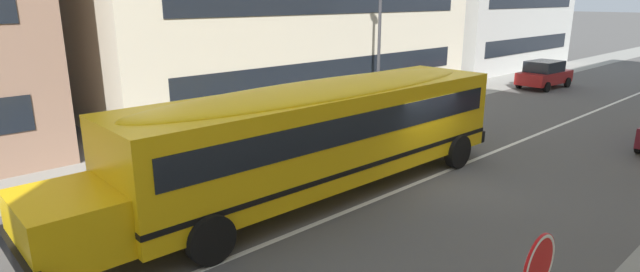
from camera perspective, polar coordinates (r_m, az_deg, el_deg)
ground_plane at (r=15.55m, az=12.07°, el=-4.80°), size 400.00×400.00×0.00m
sidewalk_far at (r=20.29m, az=-4.74°, el=0.31°), size 120.00×3.00×0.01m
lane_centreline at (r=15.55m, az=12.07°, el=-4.79°), size 110.00×0.16×0.01m
school_bus at (r=13.57m, az=-0.05°, el=0.72°), size 13.89×3.39×3.10m
parked_car_red_beside_sign at (r=33.28m, az=24.15°, el=6.45°), size 3.98×2.04×1.64m
street_lamp at (r=22.76m, az=6.82°, el=12.90°), size 0.44×0.44×6.80m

